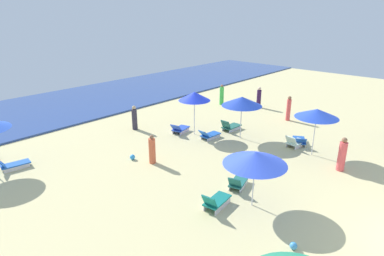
# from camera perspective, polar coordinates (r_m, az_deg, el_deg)

# --- Properties ---
(ocean) EXTENTS (60.00, 10.18, 0.12)m
(ocean) POSITION_cam_1_polar(r_m,az_deg,el_deg) (28.46, -22.21, 3.40)
(ocean) COLOR #304A8C
(ocean) RESTS_ON ground_plane
(umbrella_0) EXTENTS (2.22, 2.22, 2.56)m
(umbrella_0) POSITION_cam_1_polar(r_m,az_deg,el_deg) (18.17, 20.69, 2.38)
(umbrella_0) COLOR silver
(umbrella_0) RESTS_ON ground_plane
(lounge_chair_0_0) EXTENTS (1.39, 0.81, 0.74)m
(lounge_chair_0_0) POSITION_cam_1_polar(r_m,az_deg,el_deg) (19.65, 17.34, -2.35)
(lounge_chair_0_0) COLOR silver
(lounge_chair_0_0) RESTS_ON ground_plane
(lounge_chair_0_1) EXTENTS (1.51, 1.24, 0.59)m
(lounge_chair_0_1) POSITION_cam_1_polar(r_m,az_deg,el_deg) (20.05, 17.99, -2.10)
(lounge_chair_0_1) COLOR silver
(lounge_chair_0_1) RESTS_ON ground_plane
(umbrella_1) EXTENTS (2.46, 2.46, 2.31)m
(umbrella_1) POSITION_cam_1_polar(r_m,az_deg,el_deg) (12.78, 10.81, -5.10)
(umbrella_1) COLOR silver
(umbrella_1) RESTS_ON ground_plane
(lounge_chair_1_0) EXTENTS (1.43, 0.75, 0.80)m
(lounge_chair_1_0) POSITION_cam_1_polar(r_m,az_deg,el_deg) (13.26, 4.12, -12.48)
(lounge_chair_1_0) COLOR silver
(lounge_chair_1_0) RESTS_ON ground_plane
(lounge_chair_1_1) EXTENTS (1.43, 0.91, 0.71)m
(lounge_chair_1_1) POSITION_cam_1_polar(r_m,az_deg,el_deg) (14.75, 7.90, -9.24)
(lounge_chair_1_1) COLOR silver
(lounge_chair_1_1) RESTS_ON ground_plane
(umbrella_2) EXTENTS (2.37, 2.37, 2.57)m
(umbrella_2) POSITION_cam_1_polar(r_m,az_deg,el_deg) (19.59, 8.58, 4.57)
(umbrella_2) COLOR silver
(umbrella_2) RESTS_ON ground_plane
(lounge_chair_2_0) EXTENTS (1.47, 0.71, 0.79)m
(lounge_chair_2_0) POSITION_cam_1_polar(r_m,az_deg,el_deg) (21.42, 6.62, 0.28)
(lounge_chair_2_0) COLOR silver
(lounge_chair_2_0) RESTS_ON ground_plane
(lounge_chair_3_0) EXTENTS (1.52, 0.79, 0.71)m
(lounge_chair_3_0) POSITION_cam_1_polar(r_m,az_deg,el_deg) (18.39, -28.45, -5.52)
(lounge_chair_3_0) COLOR silver
(lounge_chair_3_0) RESTS_ON ground_plane
(umbrella_5) EXTENTS (1.93, 1.93, 2.70)m
(umbrella_5) POSITION_cam_1_polar(r_m,az_deg,el_deg) (19.95, 0.42, 5.48)
(umbrella_5) COLOR silver
(umbrella_5) RESTS_ON ground_plane
(lounge_chair_5_0) EXTENTS (1.46, 0.68, 0.65)m
(lounge_chair_5_0) POSITION_cam_1_polar(r_m,az_deg,el_deg) (19.93, 2.98, -1.20)
(lounge_chair_5_0) COLOR silver
(lounge_chair_5_0) RESTS_ON ground_plane
(lounge_chair_5_1) EXTENTS (1.47, 0.94, 0.70)m
(lounge_chair_5_1) POSITION_cam_1_polar(r_m,az_deg,el_deg) (20.86, -2.11, -0.14)
(lounge_chair_5_1) COLOR silver
(lounge_chair_5_1) RESTS_ON ground_plane
(beachgoer_0) EXTENTS (0.46, 0.46, 1.65)m
(beachgoer_0) POSITION_cam_1_polar(r_m,az_deg,el_deg) (26.72, 11.42, 5.10)
(beachgoer_0) COLOR #301742
(beachgoer_0) RESTS_ON ground_plane
(beachgoer_1) EXTENTS (0.48, 0.48, 1.59)m
(beachgoer_1) POSITION_cam_1_polar(r_m,az_deg,el_deg) (21.63, -9.86, 1.65)
(beachgoer_1) COLOR #312D3D
(beachgoer_1) RESTS_ON ground_plane
(beachgoer_2) EXTENTS (0.40, 0.40, 1.74)m
(beachgoer_2) POSITION_cam_1_polar(r_m,az_deg,el_deg) (24.02, 16.27, 3.21)
(beachgoer_2) COLOR #E24D4D
(beachgoer_2) RESTS_ON ground_plane
(beachgoer_3) EXTENTS (0.39, 0.39, 1.66)m
(beachgoer_3) POSITION_cam_1_polar(r_m,az_deg,el_deg) (27.15, 5.12, 5.63)
(beachgoer_3) COLOR green
(beachgoer_3) RESTS_ON ground_plane
(beachgoer_5) EXTENTS (0.38, 0.38, 1.51)m
(beachgoer_5) POSITION_cam_1_polar(r_m,az_deg,el_deg) (16.75, -6.87, -3.80)
(beachgoer_5) COLOR #D15D3D
(beachgoer_5) RESTS_ON ground_plane
(beachgoer_7) EXTENTS (0.38, 0.38, 1.69)m
(beachgoer_7) POSITION_cam_1_polar(r_m,az_deg,el_deg) (17.40, 24.39, -4.27)
(beachgoer_7) COLOR #F05457
(beachgoer_7) RESTS_ON ground_plane
(beach_ball_0) EXTENTS (0.27, 0.27, 0.27)m
(beach_ball_0) POSITION_cam_1_polar(r_m,az_deg,el_deg) (17.49, -10.20, -4.95)
(beach_ball_0) COLOR #2F96E7
(beach_ball_0) RESTS_ON ground_plane
(beach_ball_1) EXTENTS (0.25, 0.25, 0.25)m
(beach_ball_1) POSITION_cam_1_polar(r_m,az_deg,el_deg) (11.86, 17.05, -18.80)
(beach_ball_1) COLOR #398CCE
(beach_ball_1) RESTS_ON ground_plane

